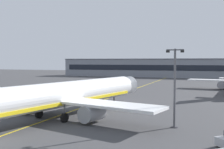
% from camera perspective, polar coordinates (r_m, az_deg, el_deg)
% --- Properties ---
extents(taxiway_centreline, '(3.58, 179.98, 0.01)m').
position_cam_1_polar(taxiway_centreline, '(57.64, -2.99, -5.69)').
color(taxiway_centreline, yellow).
rests_on(taxiway_centreline, ground).
extents(airliner_foreground, '(32.19, 40.92, 11.65)m').
position_cam_1_polar(airliner_foreground, '(41.98, -10.64, -4.31)').
color(airliner_foreground, white).
rests_on(airliner_foreground, ground).
extents(apron_lamp_post, '(2.24, 0.90, 10.10)m').
position_cam_1_polar(apron_lamp_post, '(36.13, 12.82, -2.35)').
color(apron_lamp_post, '#515156').
rests_on(apron_lamp_post, ground).
extents(safety_cone_by_nose_gear, '(0.44, 0.44, 0.55)m').
position_cam_1_polar(safety_cone_by_nose_gear, '(55.59, -0.77, -5.74)').
color(safety_cone_by_nose_gear, orange).
rests_on(safety_cone_by_nose_gear, ground).
extents(terminal_building, '(123.73, 12.40, 9.70)m').
position_cam_1_polar(terminal_building, '(146.48, 13.25, 1.33)').
color(terminal_building, gray).
rests_on(terminal_building, ground).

